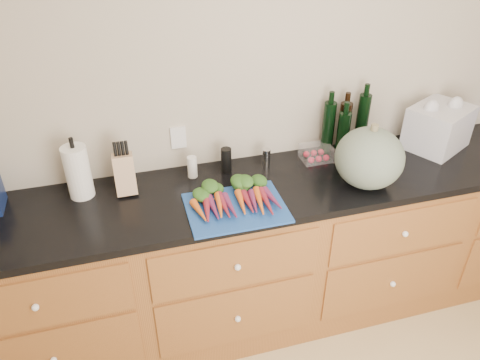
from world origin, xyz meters
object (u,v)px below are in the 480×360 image
object	(u,v)px
paper_towel	(78,172)
knife_block	(125,174)
carrots	(234,198)
squash	(369,158)
tomato_box	(316,153)
cutting_board	(236,208)

from	to	relation	value
paper_towel	knife_block	bearing A→B (deg)	-5.31
carrots	paper_towel	size ratio (longest dim) A/B	1.44
paper_towel	knife_block	world-z (taller)	paper_towel
paper_towel	knife_block	xyz separation A→B (m)	(0.22, -0.02, -0.04)
squash	knife_block	size ratio (longest dim) A/B	1.72
squash	tomato_box	distance (m)	0.35
carrots	knife_block	distance (m)	0.56
paper_towel	tomato_box	xyz separation A→B (m)	(1.26, 0.01, -0.10)
squash	knife_block	distance (m)	1.22
cutting_board	tomato_box	xyz separation A→B (m)	(0.56, 0.33, 0.03)
carrots	paper_towel	distance (m)	0.76
carrots	squash	world-z (taller)	squash
squash	paper_towel	world-z (taller)	squash
knife_block	tomato_box	xyz separation A→B (m)	(1.04, 0.03, -0.06)
cutting_board	carrots	world-z (taller)	carrots
paper_towel	tomato_box	world-z (taller)	paper_towel
cutting_board	carrots	bearing A→B (deg)	90.00
tomato_box	knife_block	bearing A→B (deg)	-178.35
carrots	knife_block	world-z (taller)	knife_block
cutting_board	knife_block	size ratio (longest dim) A/B	2.35
tomato_box	cutting_board	bearing A→B (deg)	-149.37
cutting_board	tomato_box	size ratio (longest dim) A/B	2.79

